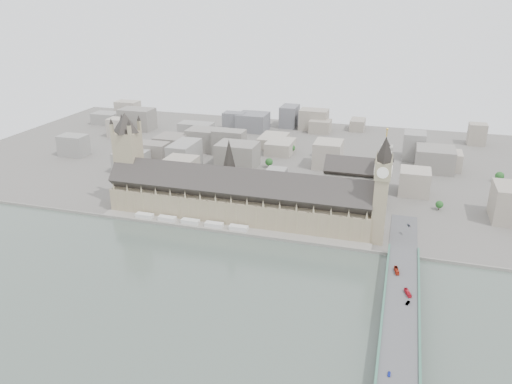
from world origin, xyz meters
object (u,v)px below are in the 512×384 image
(westminster_abbey, at_px, (358,182))
(red_bus_south, at_px, (408,293))
(red_bus_north, at_px, (397,270))
(elizabeth_tower, at_px, (382,183))
(palace_of_westminster, at_px, (237,198))
(westminster_bridge, at_px, (401,298))
(car_approach, at_px, (409,225))
(car_silver, at_px, (408,303))
(victoria_tower, at_px, (128,155))
(car_blue, at_px, (389,374))

(westminster_abbey, relative_size, red_bus_south, 6.64)
(westminster_abbey, height_order, red_bus_north, westminster_abbey)
(elizabeth_tower, height_order, red_bus_north, elizabeth_tower)
(palace_of_westminster, bearing_deg, westminster_bridge, -33.49)
(palace_of_westminster, height_order, car_approach, palace_of_westminster)
(red_bus_south, xyz_separation_m, car_silver, (0.27, -12.15, -0.60))
(palace_of_westminster, height_order, red_bus_north, palace_of_westminster)
(victoria_tower, distance_m, red_bus_south, 313.26)
(red_bus_south, bearing_deg, westminster_abbey, 87.03)
(victoria_tower, relative_size, red_bus_south, 9.77)
(palace_of_westminster, distance_m, car_silver, 206.04)
(westminster_abbey, xyz_separation_m, car_silver, (55.36, -196.40, -14.00))
(palace_of_westminster, relative_size, elizabeth_tower, 2.47)
(car_blue, relative_size, car_approach, 0.72)
(red_bus_north, relative_size, car_silver, 2.20)
(westminster_bridge, xyz_separation_m, westminster_abbey, (-51.08, 182.50, 19.96))
(palace_of_westminster, distance_m, westminster_bridge, 195.05)
(westminster_bridge, height_order, red_bus_north, red_bus_north)
(red_bus_north, xyz_separation_m, red_bus_south, (8.76, -29.72, -0.11))
(palace_of_westminster, relative_size, red_bus_south, 25.89)
(red_bus_north, bearing_deg, red_bus_south, -83.73)
(car_blue, relative_size, car_silver, 0.80)
(elizabeth_tower, height_order, car_silver, elizabeth_tower)
(westminster_bridge, bearing_deg, red_bus_north, 99.64)
(elizabeth_tower, relative_size, westminster_bridge, 0.33)
(red_bus_north, height_order, red_bus_south, red_bus_north)
(elizabeth_tower, relative_size, red_bus_south, 10.50)
(car_silver, bearing_deg, westminster_abbey, 125.78)
(car_blue, xyz_separation_m, car_approach, (8.53, 206.65, 0.12))
(red_bus_north, bearing_deg, elizabeth_tower, 95.75)
(westminster_bridge, height_order, car_silver, car_silver)
(red_bus_south, bearing_deg, red_bus_north, 86.81)
(westminster_abbey, bearing_deg, westminster_bridge, -74.36)
(red_bus_south, bearing_deg, car_blue, -115.44)
(red_bus_north, distance_m, car_silver, 42.83)
(victoria_tower, relative_size, westminster_bridge, 0.31)
(red_bus_north, distance_m, car_blue, 117.75)
(westminster_abbey, height_order, red_bus_south, westminster_abbey)
(victoria_tower, bearing_deg, red_bus_north, -17.03)
(westminster_abbey, xyz_separation_m, car_blue, (46.11, -272.28, -14.15))
(car_blue, distance_m, car_silver, 76.44)
(palace_of_westminster, height_order, westminster_abbey, westminster_abbey)
(victoria_tower, bearing_deg, elizabeth_tower, -3.96)
(palace_of_westminster, distance_m, red_bus_south, 198.88)
(westminster_abbey, xyz_separation_m, red_bus_north, (46.33, -154.54, -13.29))
(red_bus_north, distance_m, car_approach, 89.29)
(palace_of_westminster, height_order, westminster_bridge, palace_of_westminster)
(red_bus_south, distance_m, car_silver, 12.16)
(elizabeth_tower, bearing_deg, car_blue, -84.13)
(westminster_bridge, height_order, car_blue, car_blue)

